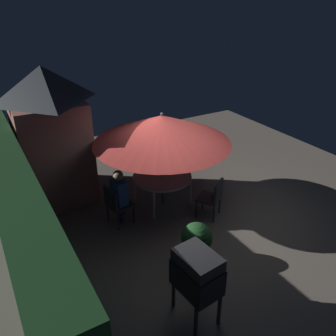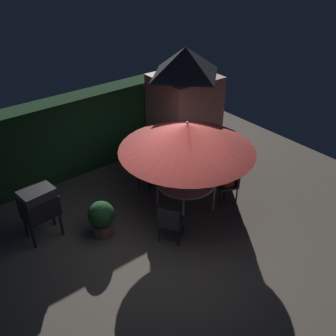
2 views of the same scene
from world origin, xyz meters
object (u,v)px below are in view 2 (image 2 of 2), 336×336
garden_shed (184,103)px  chair_far_side (147,170)px  potted_plant_by_shed (101,217)px  person_in_red (227,173)px  patio_umbrella (187,137)px  chair_near_shed (230,181)px  person_in_blue (149,162)px  patio_table (186,183)px  bbq_grill (39,204)px  chair_toward_hedge (170,221)px

garden_shed → chair_far_side: size_ratio=3.46×
potted_plant_by_shed → person_in_red: (2.95, -0.80, 0.35)m
patio_umbrella → chair_near_shed: (1.03, -0.42, -1.35)m
chair_far_side → person_in_blue: (0.01, -0.08, 0.26)m
patio_table → potted_plant_by_shed: 2.06m
chair_far_side → potted_plant_by_shed: bearing=-155.7°
patio_table → bbq_grill: size_ratio=1.12×
patio_umbrella → chair_far_side: bearing=99.9°
chair_far_side → person_in_red: (1.16, -1.61, 0.26)m
chair_far_side → person_in_red: bearing=-54.2°
chair_far_side → person_in_blue: 0.28m
chair_toward_hedge → garden_shed: bearing=45.3°
garden_shed → chair_toward_hedge: garden_shed is taller
patio_table → bbq_grill: 3.22m
garden_shed → person_in_red: 2.58m
garden_shed → chair_near_shed: size_ratio=3.46×
patio_umbrella → chair_far_side: size_ratio=3.32×
patio_table → chair_toward_hedge: bearing=-145.9°
chair_near_shed → garden_shed: bearing=76.1°
patio_umbrella → chair_toward_hedge: bearing=-145.9°
patio_table → chair_far_side: (-0.21, 1.22, -0.16)m
potted_plant_by_shed → person_in_red: person_in_red is taller
chair_far_side → chair_toward_hedge: (-0.79, -1.90, 0.00)m
person_in_red → patio_table: bearing=157.7°
garden_shed → potted_plant_by_shed: 4.11m
chair_far_side → potted_plant_by_shed: size_ratio=1.12×
person_in_blue → garden_shed: bearing=24.7°
chair_near_shed → person_in_red: 0.28m
patio_umbrella → chair_toward_hedge: (-1.01, -0.68, -1.35)m
patio_umbrella → person_in_red: (0.95, -0.39, -1.08)m
chair_toward_hedge → person_in_blue: 2.01m
patio_umbrella → person_in_red: size_ratio=2.37×
bbq_grill → garden_shed: bearing=10.5°
chair_near_shed → chair_toward_hedge: 2.05m
bbq_grill → person_in_red: person_in_red is taller
patio_umbrella → person_in_blue: size_ratio=2.37×
chair_toward_hedge → person_in_blue: (0.81, 1.82, 0.26)m
chair_toward_hedge → person_in_red: size_ratio=0.71×
chair_near_shed → chair_toward_hedge: (-2.04, -0.26, 0.00)m
garden_shed → potted_plant_by_shed: size_ratio=3.87×
potted_plant_by_shed → patio_table: bearing=-11.6°
chair_toward_hedge → person_in_blue: size_ratio=0.71×
potted_plant_by_shed → person_in_blue: 1.97m
garden_shed → person_in_blue: garden_shed is taller
chair_far_side → garden_shed: bearing=22.3°
bbq_grill → person_in_red: 4.24m
potted_plant_by_shed → person_in_red: size_ratio=0.64×
patio_table → chair_far_side: chair_far_side is taller
chair_toward_hedge → chair_near_shed: bearing=7.2°
bbq_grill → person_in_blue: (2.82, 0.02, -0.06)m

